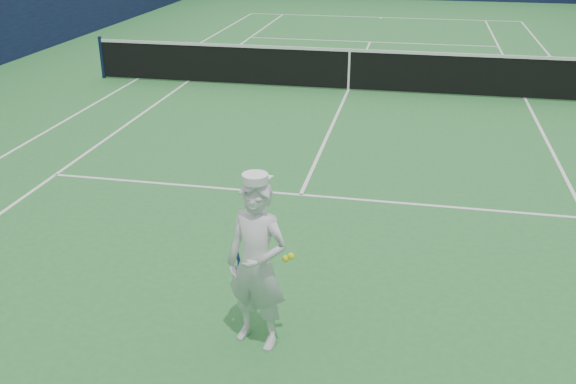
% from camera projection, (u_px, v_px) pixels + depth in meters
% --- Properties ---
extents(ground, '(80.00, 80.00, 0.00)m').
position_uv_depth(ground, '(348.00, 90.00, 15.57)').
color(ground, '#2C7334').
rests_on(ground, ground).
extents(court_markings, '(11.03, 23.83, 0.01)m').
position_uv_depth(court_markings, '(348.00, 90.00, 15.56)').
color(court_markings, white).
rests_on(court_markings, ground).
extents(windscreen_fence, '(20.12, 36.12, 4.00)m').
position_uv_depth(windscreen_fence, '(351.00, 5.00, 14.76)').
color(windscreen_fence, '#0E1635').
rests_on(windscreen_fence, ground).
extents(tennis_net, '(12.88, 0.09, 1.07)m').
position_uv_depth(tennis_net, '(349.00, 68.00, 15.34)').
color(tennis_net, '#141E4C').
rests_on(tennis_net, ground).
extents(tennis_player, '(0.74, 0.66, 1.82)m').
position_uv_depth(tennis_player, '(257.00, 264.00, 6.14)').
color(tennis_player, silver).
rests_on(tennis_player, ground).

